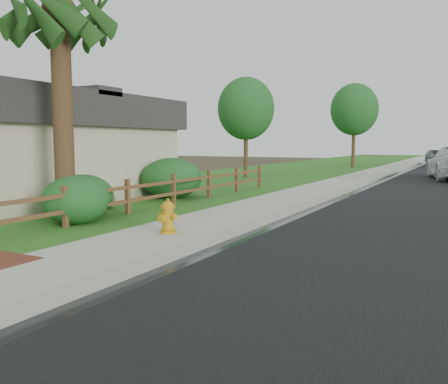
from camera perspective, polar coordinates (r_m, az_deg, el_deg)
The scene contains 18 objects.
ground at distance 8.05m, azimuth -15.13°, elevation -9.79°, with size 120.00×120.00×0.00m, color #39301F.
curb at distance 40.99m, azimuth 20.95°, elevation 2.65°, with size 0.40×90.00×0.12m, color gray.
wet_gutter at distance 40.95m, azimuth 21.43°, elevation 2.57°, with size 0.50×90.00×0.00m, color black.
sidewalk at distance 41.17m, azimuth 19.15°, elevation 2.71°, with size 2.20×90.00×0.10m, color #AAA194.
grass_strip at distance 41.50m, azimuth 16.56°, elevation 2.79°, with size 1.60×90.00×0.06m, color #24621C.
lawn_near at distance 42.82m, azimuth 9.71°, elevation 3.03°, with size 9.00×90.00×0.04m, color #24621C.
ranch_fence at distance 15.07m, azimuth -8.64°, elevation 0.04°, with size 0.12×16.92×1.10m.
palm_tree at distance 13.69m, azimuth -19.21°, elevation 19.87°, with size 3.60×3.60×6.60m.
house at distance 20.65m, azimuth -24.49°, elevation 5.22°, with size 10.60×9.60×4.05m.
fire_hydrant at distance 10.85m, azimuth -6.77°, elevation -3.03°, with size 0.53×0.43×0.80m.
dark_car_far at distance 49.24m, azimuth 24.49°, elevation 3.78°, with size 1.51×4.32×1.42m, color black.
boulder at distance 15.91m, azimuth -14.55°, elevation -0.80°, with size 1.01×0.76×0.67m, color brown.
shrub_a at distance 13.05m, azimuth -17.41°, elevation -0.95°, with size 1.73×1.73×1.30m, color #1A481C.
shrub_b at distance 14.41m, azimuth -16.64°, elevation -0.41°, with size 1.77×1.77×1.24m, color #1A481C.
shrub_c at distance 16.51m, azimuth -18.08°, elevation 0.14°, with size 1.57×1.57×1.13m, color #1A481C.
shrub_d at distance 18.37m, azimuth -6.33°, elevation 1.66°, with size 2.31×2.31×1.58m, color #1A481C.
tree_near_left at distance 28.98m, azimuth 2.66°, elevation 9.96°, with size 3.43×3.43×6.07m.
tree_mid_left at distance 42.26m, azimuth 15.41°, elevation 9.53°, with size 4.00×4.00×7.15m.
Camera 1 is at (5.33, -5.64, 2.16)m, focal length 38.00 mm.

